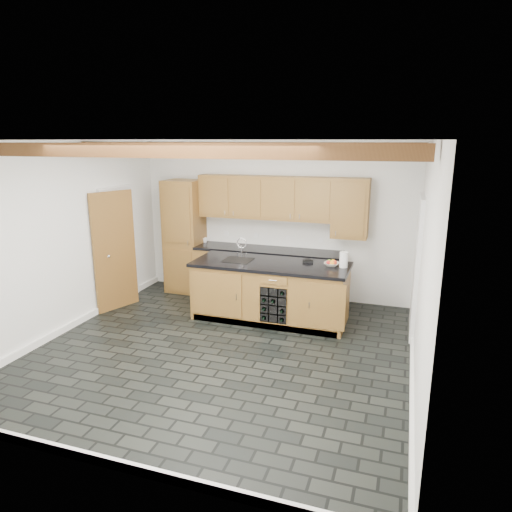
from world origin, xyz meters
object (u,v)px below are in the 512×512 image
Objects in this scene: kitchen_scale at (308,261)px; paper_towel at (344,260)px; fruit_bowl at (331,264)px; island at (271,291)px.

kitchen_scale is 0.74× the size of paper_towel.
paper_towel is (0.18, -0.01, 0.09)m from fruit_bowl.
island is 1.06m from fruit_bowl.
kitchen_scale is 0.77× the size of fruit_bowl.
island is 1.26m from paper_towel.
island is at bearing -173.88° from paper_towel.
paper_towel is at bearing -4.66° from fruit_bowl.
fruit_bowl is (0.39, -0.10, 0.00)m from kitchen_scale.
fruit_bowl is 0.20m from paper_towel.
fruit_bowl is at bearing 175.34° from paper_towel.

